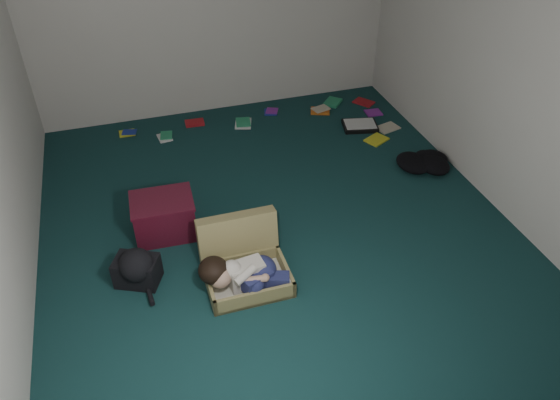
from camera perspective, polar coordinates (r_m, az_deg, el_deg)
floor at (r=4.86m, az=-0.53°, el=-2.26°), size 4.50×4.50×0.00m
wall_front at (r=2.48m, az=14.93°, el=-10.69°), size 4.50×0.00×4.50m
wall_right at (r=5.05m, az=22.31°, el=13.80°), size 0.00×4.50×4.50m
suitcase at (r=4.28m, az=-3.81°, el=-6.49°), size 0.63×0.62×0.46m
person at (r=4.13m, az=-3.87°, el=-7.66°), size 0.69×0.33×0.29m
maroon_bin at (r=4.73m, az=-12.04°, el=-1.69°), size 0.54×0.43×0.36m
backpack at (r=4.37m, az=-14.72°, el=-7.07°), size 0.51×0.47×0.25m
clothing_pile at (r=5.70m, az=14.94°, el=3.88°), size 0.52×0.47×0.14m
paper_tray at (r=6.29m, az=8.35°, el=7.70°), size 0.43×0.36×0.05m
book_scatter at (r=6.37m, az=0.86°, el=8.36°), size 3.04×1.19×0.02m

